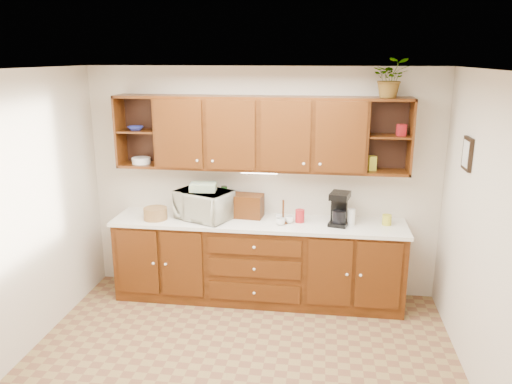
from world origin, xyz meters
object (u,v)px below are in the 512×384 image
(potted_plant, at_px, (391,78))
(bread_box, at_px, (246,206))
(coffee_maker, at_px, (339,209))
(microwave, at_px, (204,205))

(potted_plant, bearing_deg, bread_box, 178.39)
(coffee_maker, bearing_deg, potted_plant, 23.10)
(coffee_maker, bearing_deg, bread_box, -173.28)
(bread_box, distance_m, potted_plant, 2.05)
(microwave, xyz_separation_m, coffee_maker, (1.49, 0.02, 0.01))
(microwave, bearing_deg, potted_plant, 25.93)
(microwave, distance_m, bread_box, 0.48)
(microwave, height_order, bread_box, microwave)
(microwave, distance_m, coffee_maker, 1.49)
(bread_box, distance_m, coffee_maker, 1.04)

